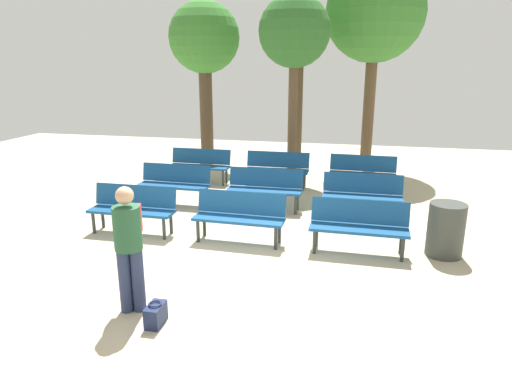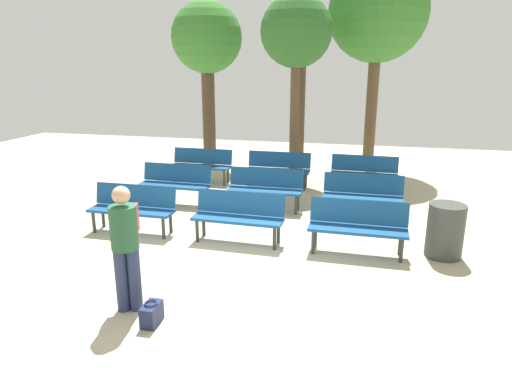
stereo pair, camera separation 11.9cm
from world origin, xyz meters
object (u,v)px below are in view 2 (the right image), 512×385
tree_0 (207,41)px  bench_r1_c0 (175,181)px  bench_r0_c0 (133,206)px  tree_1 (296,34)px  bench_r0_c1 (239,214)px  handbag (152,314)px  bench_r2_c1 (278,167)px  tree_2 (378,13)px  tree_3 (300,107)px  visitor_with_backpack (125,241)px  bench_r1_c1 (265,186)px  trash_bin (445,231)px  bench_r1_c2 (363,193)px  bench_r2_c0 (201,163)px  bench_r2_c2 (364,171)px  bench_r0_c2 (358,224)px

tree_0 → bench_r1_c0: bearing=-81.4°
bench_r0_c0 → tree_1: 6.30m
bench_r0_c1 → handbag: (-0.33, -2.82, -0.37)m
bench_r2_c1 → tree_2: (2.24, 2.93, 3.88)m
tree_3 → visitor_with_backpack: tree_3 is taller
bench_r1_c1 → bench_r2_c1: 1.89m
trash_bin → tree_0: bearing=135.2°
tree_1 → handbag: tree_1 is taller
bench_r1_c2 → bench_r0_c1: bearing=-138.9°
bench_r2_c0 → tree_0: (-0.58, 2.38, 3.16)m
bench_r0_c1 → bench_r2_c2: size_ratio=1.00×
visitor_with_backpack → trash_bin: 5.00m
bench_r0_c1 → bench_r1_c2: (2.12, 1.84, 0.00)m
tree_1 → tree_2: tree_2 is taller
bench_r1_c0 → handbag: bench_r1_c0 is taller
bench_r0_c2 → bench_r0_c1: bearing=179.4°
bench_r1_c0 → bench_r2_c1: same height
bench_r2_c1 → bench_r2_c2: same height
bench_r0_c2 → bench_r1_c1: 2.77m
bench_r0_c0 → tree_2: bearing=57.5°
bench_r2_c2 → tree_2: 4.85m
bench_r1_c2 → bench_r2_c1: (-2.11, 1.94, 0.00)m
bench_r1_c0 → tree_1: 4.98m
tree_2 → handbag: bearing=-105.1°
bench_r0_c2 → trash_bin: bearing=7.9°
bench_r2_c1 → tree_2: size_ratio=0.27×
bench_r1_c1 → tree_1: bearing=86.4°
handbag → tree_0: bearing=104.4°
bench_r0_c2 → bench_r1_c2: bearing=88.9°
bench_r1_c2 → tree_3: (-2.01, 4.99, 1.24)m
bench_r1_c0 → bench_r1_c1: bearing=2.4°
bench_r1_c1 → trash_bin: trash_bin is taller
bench_r2_c2 → bench_r1_c0: bearing=-152.7°
tree_2 → visitor_with_backpack: size_ratio=3.53×
bench_r1_c2 → handbag: (-2.44, -4.67, -0.37)m
bench_r0_c1 → bench_r0_c2: size_ratio=1.00×
bench_r0_c0 → bench_r1_c0: (0.06, 1.84, 0.00)m
bench_r1_c1 → tree_1: 4.44m
bench_r2_c1 → trash_bin: size_ratio=1.81×
bench_r0_c2 → bench_r2_c1: bearing=118.9°
bench_r2_c0 → tree_3: (2.15, 3.07, 1.24)m
tree_3 → bench_r2_c1: bearing=-91.7°
bench_r2_c2 → tree_0: 6.18m
bench_r0_c0 → tree_1: size_ratio=0.34×
bench_r2_c2 → tree_0: tree_0 is taller
bench_r1_c0 → bench_r2_c0: bearing=93.3°
visitor_with_backpack → tree_1: bearing=-117.4°
bench_r2_c0 → trash_bin: bearing=-33.2°
tree_3 → bench_r2_c2: bearing=-56.2°
bench_r0_c0 → visitor_with_backpack: visitor_with_backpack is taller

